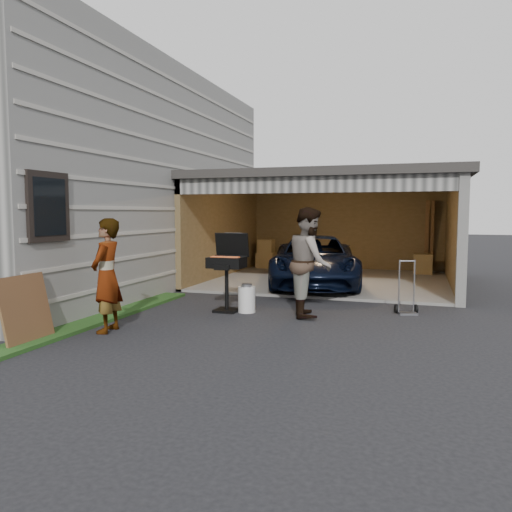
# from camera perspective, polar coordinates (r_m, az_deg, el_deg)

# --- Properties ---
(ground) EXTENTS (80.00, 80.00, 0.00)m
(ground) POSITION_cam_1_polar(r_m,az_deg,el_deg) (8.10, -4.73, -8.68)
(ground) COLOR black
(ground) RESTS_ON ground
(house) EXTENTS (7.00, 11.00, 5.50)m
(house) POSITION_cam_1_polar(r_m,az_deg,el_deg) (14.47, -20.92, 7.99)
(house) COLOR #474744
(house) RESTS_ON ground
(groundcover_strip) EXTENTS (0.50, 8.00, 0.06)m
(groundcover_strip) POSITION_cam_1_polar(r_m,az_deg,el_deg) (8.42, -21.92, -8.29)
(groundcover_strip) COLOR #193814
(groundcover_strip) RESTS_ON ground
(garage) EXTENTS (6.80, 6.30, 2.90)m
(garage) POSITION_cam_1_polar(r_m,az_deg,el_deg) (14.23, 8.84, 4.77)
(garage) COLOR #605E59
(garage) RESTS_ON ground
(minivan) EXTENTS (2.97, 4.86, 1.26)m
(minivan) POSITION_cam_1_polar(r_m,az_deg,el_deg) (12.76, 6.70, -0.80)
(minivan) COLOR black
(minivan) RESTS_ON ground
(woman) EXTENTS (0.53, 0.72, 1.82)m
(woman) POSITION_cam_1_polar(r_m,az_deg,el_deg) (8.29, -16.70, -2.15)
(woman) COLOR silver
(woman) RESTS_ON ground
(man) EXTENTS (1.00, 1.15, 2.01)m
(man) POSITION_cam_1_polar(r_m,az_deg,el_deg) (9.23, 6.14, -0.68)
(man) COLOR #513420
(man) RESTS_ON ground
(bbq_grill) EXTENTS (0.68, 0.60, 1.51)m
(bbq_grill) POSITION_cam_1_polar(r_m,az_deg,el_deg) (9.62, -3.30, -1.08)
(bbq_grill) COLOR black
(bbq_grill) RESTS_ON ground
(propane_tank) EXTENTS (0.40, 0.40, 0.50)m
(propane_tank) POSITION_cam_1_polar(r_m,az_deg,el_deg) (9.60, -1.07, -4.99)
(propane_tank) COLOR white
(propane_tank) RESTS_ON ground
(plywood_panel) EXTENTS (0.25, 0.91, 1.00)m
(plywood_panel) POSITION_cam_1_polar(r_m,az_deg,el_deg) (8.02, -24.84, -5.60)
(plywood_panel) COLOR #50301B
(plywood_panel) RESTS_ON ground
(hand_truck) EXTENTS (0.45, 0.40, 1.02)m
(hand_truck) POSITION_cam_1_polar(r_m,az_deg,el_deg) (9.88, 16.86, -5.22)
(hand_truck) COLOR gray
(hand_truck) RESTS_ON ground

